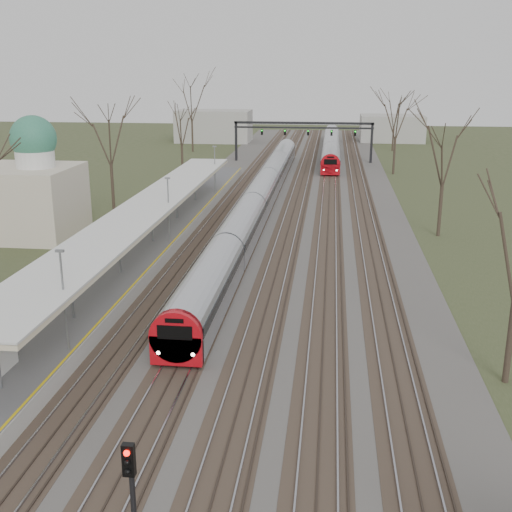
{
  "coord_description": "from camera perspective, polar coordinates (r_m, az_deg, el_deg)",
  "views": [
    {
      "loc": [
        4.62,
        -13.12,
        14.2
      ],
      "look_at": [
        -0.17,
        27.57,
        2.0
      ],
      "focal_mm": 45.0,
      "sensor_mm": 36.0,
      "label": 1
    }
  ],
  "objects": [
    {
      "name": "signal_post",
      "position": [
        19.73,
        -11.03,
        -19.33
      ],
      "size": [
        0.35,
        0.45,
        4.1
      ],
      "color": "black",
      "rests_on": "ground"
    },
    {
      "name": "track_bed",
      "position": [
        69.71,
        3.0,
        4.86
      ],
      "size": [
        24.0,
        160.0,
        0.22
      ],
      "color": "#474442",
      "rests_on": "ground"
    },
    {
      "name": "train_near",
      "position": [
        66.46,
        0.44,
        5.55
      ],
      "size": [
        2.62,
        75.21,
        3.05
      ],
      "color": "#B3B5BE",
      "rests_on": "ground"
    },
    {
      "name": "platform",
      "position": [
        54.19,
        -8.13,
        1.77
      ],
      "size": [
        3.5,
        69.0,
        1.0
      ],
      "primitive_type": "cube",
      "color": "#9E9B93",
      "rests_on": "ground"
    },
    {
      "name": "tree_east_far",
      "position": [
        56.34,
        16.45,
        8.87
      ],
      "size": [
        5.0,
        5.0,
        10.3
      ],
      "color": "#2D231C",
      "rests_on": "ground"
    },
    {
      "name": "signal_gantry",
      "position": [
        98.64,
        4.25,
        11.14
      ],
      "size": [
        21.0,
        0.59,
        6.08
      ],
      "color": "black",
      "rests_on": "ground"
    },
    {
      "name": "train_far",
      "position": [
        107.85,
        6.7,
        9.7
      ],
      "size": [
        2.62,
        45.21,
        3.05
      ],
      "color": "#B3B5BE",
      "rests_on": "ground"
    },
    {
      "name": "tree_west_far",
      "position": [
        65.12,
        -12.94,
        10.73
      ],
      "size": [
        5.5,
        5.5,
        11.33
      ],
      "color": "#2D231C",
      "rests_on": "ground"
    },
    {
      "name": "dome_building",
      "position": [
        58.45,
        -20.28,
        5.23
      ],
      "size": [
        10.0,
        8.0,
        10.3
      ],
      "color": "beige",
      "rests_on": "ground"
    },
    {
      "name": "canopy",
      "position": [
        49.17,
        -9.61,
        4.29
      ],
      "size": [
        4.1,
        50.0,
        3.11
      ],
      "color": "slate",
      "rests_on": "platform"
    }
  ]
}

